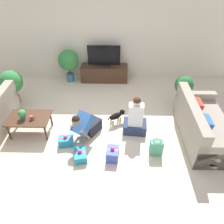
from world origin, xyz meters
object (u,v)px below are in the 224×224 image
sofa_right (202,126)px  gift_box_a (112,154)px  dog (117,116)px  gift_bag_a (156,148)px  potted_plant_corner_left (11,82)px  gift_box_b (80,155)px  tabletop_plant (22,114)px  tv_console (104,73)px  person_sitting (135,120)px  coffee_table (29,119)px  potted_plant_back_left (68,61)px  person_kneeling (86,125)px  potted_plant_corner_right (184,87)px  gift_box_c (66,141)px  tv (104,57)px  mug (32,118)px

sofa_right → gift_box_a: sofa_right is taller
dog → gift_box_a: 1.12m
gift_bag_a → gift_box_a: bearing=-171.6°
potted_plant_corner_left → gift_box_a: 3.35m
gift_box_b → tabletop_plant: bearing=151.1°
tv_console → potted_plant_corner_left: size_ratio=1.57×
potted_plant_corner_left → gift_bag_a: potted_plant_corner_left is taller
sofa_right → gift_box_a: (-1.95, -0.67, -0.18)m
tv_console → person_sitting: size_ratio=1.48×
coffee_table → potted_plant_back_left: size_ratio=0.92×
potted_plant_corner_left → person_sitting: (3.17, -1.15, -0.26)m
tabletop_plant → potted_plant_back_left: bearing=76.5°
gift_box_b → coffee_table: bearing=148.1°
potted_plant_corner_left → person_kneeling: (2.08, -1.32, -0.27)m
potted_plant_corner_right → sofa_right: bearing=-83.5°
potted_plant_back_left → gift_bag_a: (2.26, -3.00, -0.49)m
gift_box_b → dog: bearing=56.7°
person_sitting → tabletop_plant: bearing=7.5°
coffee_table → gift_box_c: size_ratio=2.81×
dog → gift_box_c: bearing=88.7°
sofa_right → person_kneeling: 2.54m
sofa_right → person_kneeling: sofa_right is taller
person_sitting → sofa_right: bearing=179.3°
person_kneeling → tv: bearing=115.6°
gift_box_c → tv: bearing=76.3°
sofa_right → coffee_table: (-3.81, 0.07, 0.07)m
tv_console → potted_plant_corner_left: 2.68m
sofa_right → gift_bag_a: 1.20m
tv → gift_box_c: tv is taller
sofa_right → person_sitting: bearing=84.3°
gift_box_a → potted_plant_back_left: bearing=113.8°
tv → gift_bag_a: tv is taller
potted_plant_back_left → person_kneeling: size_ratio=1.25×
mug → sofa_right: bearing=-0.3°
person_kneeling → person_sitting: bearing=41.1°
potted_plant_corner_left → tabletop_plant: bearing=-60.4°
dog → potted_plant_back_left: bearing=0.3°
mug → potted_plant_corner_left: bearing=125.6°
coffee_table → potted_plant_corner_left: 1.48m
sofa_right → gift_box_c: sofa_right is taller
gift_box_b → tabletop_plant: tabletop_plant is taller
tv_console → gift_box_a: bearing=-84.4°
gift_box_b → gift_box_c: 0.52m
person_kneeling → gift_box_a: 0.89m
potted_plant_corner_right → person_sitting: person_sitting is taller
potted_plant_corner_right → gift_box_a: 2.68m
dog → gift_box_b: 1.35m
potted_plant_corner_right → gift_box_b: (-2.45, -1.97, -0.44)m
potted_plant_corner_right → person_kneeling: bearing=-151.2°
potted_plant_back_left → gift_box_b: (0.73, -3.15, -0.58)m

